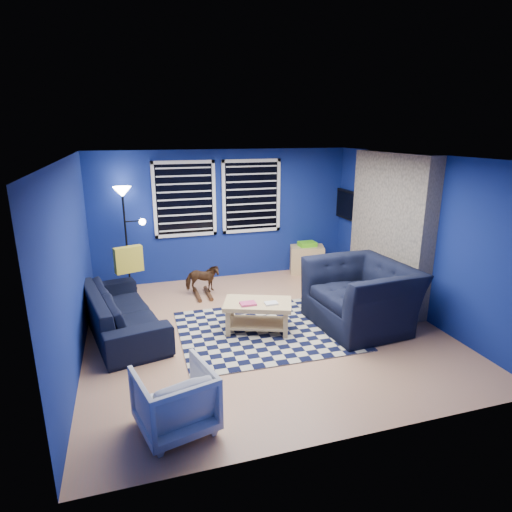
{
  "coord_description": "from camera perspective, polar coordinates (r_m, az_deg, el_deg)",
  "views": [
    {
      "loc": [
        -1.79,
        -5.52,
        2.83
      ],
      "look_at": [
        -0.02,
        0.3,
        1.04
      ],
      "focal_mm": 30.0,
      "sensor_mm": 36.0,
      "label": 1
    }
  ],
  "objects": [
    {
      "name": "coffee_table",
      "position": [
        6.23,
        0.22,
        -7.24
      ],
      "size": [
        1.1,
        0.86,
        0.48
      ],
      "rotation": [
        0.0,
        0.0,
        -0.37
      ],
      "color": "tan",
      "rests_on": "rug"
    },
    {
      "name": "wall_left",
      "position": [
        5.79,
        -23.3,
        -0.82
      ],
      "size": [
        0.0,
        5.0,
        5.0
      ],
      "primitive_type": "plane",
      "rotation": [
        1.57,
        0.0,
        1.57
      ],
      "color": "navy",
      "rests_on": "floor"
    },
    {
      "name": "cabinet",
      "position": [
        8.88,
        6.78,
        -0.38
      ],
      "size": [
        0.77,
        0.63,
        0.65
      ],
      "rotation": [
        0.0,
        0.0,
        -0.3
      ],
      "color": "tan",
      "rests_on": "floor"
    },
    {
      "name": "window_left",
      "position": [
        8.15,
        -9.48,
        7.47
      ],
      "size": [
        1.17,
        0.06,
        1.42
      ],
      "color": "black",
      "rests_on": "wall_back"
    },
    {
      "name": "sofa",
      "position": [
        6.54,
        -17.46,
        -6.98
      ],
      "size": [
        2.33,
        1.3,
        0.64
      ],
      "primitive_type": "imported",
      "rotation": [
        0.0,
        0.0,
        1.78
      ],
      "color": "black",
      "rests_on": "floor"
    },
    {
      "name": "window_right",
      "position": [
        8.41,
        -0.59,
        7.96
      ],
      "size": [
        1.17,
        0.06,
        1.42
      ],
      "color": "black",
      "rests_on": "wall_back"
    },
    {
      "name": "armchair_big",
      "position": [
        6.57,
        13.83,
        -5.11
      ],
      "size": [
        1.57,
        1.41,
        0.95
      ],
      "primitive_type": "imported",
      "rotation": [
        0.0,
        0.0,
        -1.48
      ],
      "color": "black",
      "rests_on": "floor"
    },
    {
      "name": "tv",
      "position": [
        8.75,
        12.37,
        6.59
      ],
      "size": [
        0.07,
        1.0,
        0.58
      ],
      "color": "black",
      "rests_on": "wall_right"
    },
    {
      "name": "floor",
      "position": [
        6.46,
        0.93,
        -9.61
      ],
      "size": [
        5.0,
        5.0,
        0.0
      ],
      "primitive_type": "plane",
      "color": "tan",
      "rests_on": "ground"
    },
    {
      "name": "floor_lamp",
      "position": [
        7.87,
        -17.11,
        6.35
      ],
      "size": [
        0.52,
        0.32,
        1.9
      ],
      "color": "black",
      "rests_on": "floor"
    },
    {
      "name": "wall_back",
      "position": [
        8.37,
        -4.29,
        5.45
      ],
      "size": [
        5.0,
        0.0,
        5.0
      ],
      "primitive_type": "plane",
      "rotation": [
        1.57,
        0.0,
        0.0
      ],
      "color": "navy",
      "rests_on": "floor"
    },
    {
      "name": "fireplace",
      "position": [
        7.49,
        17.22,
        3.04
      ],
      "size": [
        0.65,
        2.0,
        2.5
      ],
      "color": "gray",
      "rests_on": "floor"
    },
    {
      "name": "ceiling",
      "position": [
        5.81,
        1.04,
        13.13
      ],
      "size": [
        5.0,
        5.0,
        0.0
      ],
      "primitive_type": "plane",
      "rotation": [
        3.14,
        0.0,
        0.0
      ],
      "color": "white",
      "rests_on": "wall_back"
    },
    {
      "name": "wall_right",
      "position": [
        7.17,
        20.4,
        2.6
      ],
      "size": [
        0.0,
        5.0,
        5.0
      ],
      "primitive_type": "plane",
      "rotation": [
        1.57,
        0.0,
        -1.57
      ],
      "color": "navy",
      "rests_on": "floor"
    },
    {
      "name": "throw_pillow",
      "position": [
        7.12,
        -16.63,
        -0.45
      ],
      "size": [
        0.46,
        0.26,
        0.42
      ],
      "primitive_type": "cube",
      "rotation": [
        0.0,
        0.0,
        0.32
      ],
      "color": "gold",
      "rests_on": "sofa"
    },
    {
      "name": "rug",
      "position": [
        6.38,
        1.36,
        -9.86
      ],
      "size": [
        2.53,
        2.04,
        0.02
      ],
      "primitive_type": "cube",
      "rotation": [
        0.0,
        0.0,
        -0.01
      ],
      "color": "black",
      "rests_on": "floor"
    },
    {
      "name": "armchair_bent",
      "position": [
        4.44,
        -10.76,
        -18.28
      ],
      "size": [
        0.85,
        0.86,
        0.65
      ],
      "primitive_type": "imported",
      "rotation": [
        0.0,
        0.0,
        3.39
      ],
      "color": "gray",
      "rests_on": "floor"
    },
    {
      "name": "rocking_horse",
      "position": [
        7.6,
        -7.18,
        -3.03
      ],
      "size": [
        0.38,
        0.64,
        0.5
      ],
      "primitive_type": "imported",
      "rotation": [
        0.0,
        0.0,
        1.38
      ],
      "color": "#452916",
      "rests_on": "floor"
    }
  ]
}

